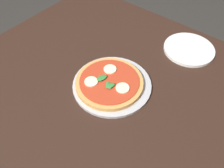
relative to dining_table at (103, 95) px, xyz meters
name	(u,v)px	position (x,y,z in m)	size (l,w,h in m)	color
ground_plane	(106,155)	(0.00, 0.00, -0.62)	(6.00, 6.00, 0.00)	#2D2B28
dining_table	(103,95)	(0.00, 0.00, 0.00)	(1.22, 1.14, 0.71)	black
serving_tray	(112,85)	(0.04, 0.01, 0.09)	(0.32, 0.32, 0.01)	#B2B2B7
pizza	(109,82)	(0.04, 0.00, 0.11)	(0.27, 0.27, 0.03)	tan
plate_white	(189,49)	(0.19, 0.40, 0.09)	(0.23, 0.23, 0.01)	white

